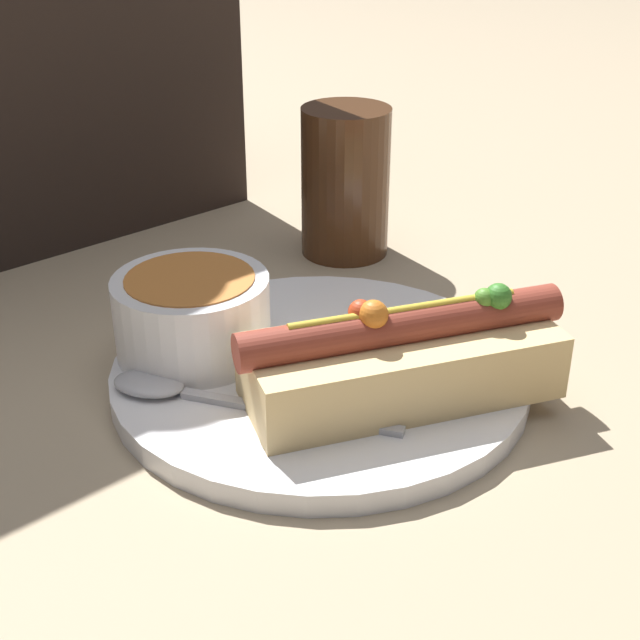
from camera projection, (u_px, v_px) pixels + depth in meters
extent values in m
plane|color=tan|center=(320.00, 383.00, 0.55)|extent=(4.00, 4.00, 0.00)
cylinder|color=white|center=(320.00, 373.00, 0.55)|extent=(0.26, 0.26, 0.01)
cube|color=#E5C17F|center=(401.00, 366.00, 0.51)|extent=(0.19, 0.13, 0.04)
cylinder|color=brown|center=(403.00, 326.00, 0.49)|extent=(0.18, 0.10, 0.02)
sphere|color=orange|center=(373.00, 315.00, 0.48)|extent=(0.02, 0.02, 0.02)
sphere|color=#C63F1E|center=(361.00, 312.00, 0.49)|extent=(0.01, 0.01, 0.01)
sphere|color=#387A28|center=(498.00, 297.00, 0.50)|extent=(0.02, 0.02, 0.02)
sphere|color=#518C2D|center=(484.00, 298.00, 0.50)|extent=(0.01, 0.01, 0.01)
cylinder|color=gold|center=(404.00, 310.00, 0.49)|extent=(0.12, 0.06, 0.01)
cylinder|color=white|center=(192.00, 315.00, 0.55)|extent=(0.10, 0.10, 0.05)
cylinder|color=#C67533|center=(190.00, 285.00, 0.54)|extent=(0.08, 0.08, 0.01)
cube|color=#B7B7BC|center=(290.00, 412.00, 0.50)|extent=(0.07, 0.12, 0.00)
ellipsoid|color=#B7B7BC|center=(149.00, 384.00, 0.52)|extent=(0.05, 0.05, 0.01)
cylinder|color=#4C2D19|center=(345.00, 182.00, 0.71)|extent=(0.07, 0.07, 0.12)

